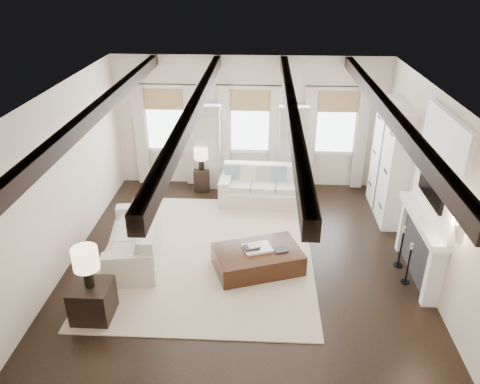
# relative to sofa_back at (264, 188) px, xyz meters

# --- Properties ---
(ground) EXTENTS (7.50, 7.50, 0.00)m
(ground) POSITION_rel_sofa_back_xyz_m (-0.37, -2.74, -0.35)
(ground) COLOR black
(ground) RESTS_ON ground
(room_shell) EXTENTS (6.54, 7.54, 3.22)m
(room_shell) POSITION_rel_sofa_back_xyz_m (0.38, -1.84, 1.54)
(room_shell) COLOR beige
(room_shell) RESTS_ON ground
(area_rug) EXTENTS (4.04, 4.57, 0.02)m
(area_rug) POSITION_rel_sofa_back_xyz_m (-1.08, -2.28, -0.34)
(area_rug) COLOR beige
(area_rug) RESTS_ON ground
(sofa_back) EXTENTS (2.05, 0.99, 0.87)m
(sofa_back) POSITION_rel_sofa_back_xyz_m (0.00, 0.00, 0.00)
(sofa_back) COLOR silver
(sofa_back) RESTS_ON ground
(sofa_left) EXTENTS (1.19, 2.13, 0.87)m
(sofa_left) POSITION_rel_sofa_back_xyz_m (-2.38, -2.41, 0.01)
(sofa_left) COLOR silver
(sofa_left) RESTS_ON ground
(ottoman) EXTENTS (1.77, 1.41, 0.40)m
(ottoman) POSITION_rel_sofa_back_xyz_m (-0.09, -2.70, -0.15)
(ottoman) COLOR black
(ottoman) RESTS_ON ground
(tray) EXTENTS (0.60, 0.52, 0.04)m
(tray) POSITION_rel_sofa_back_xyz_m (-0.10, -2.66, 0.07)
(tray) COLOR white
(tray) RESTS_ON ottoman
(book_lower) EXTENTS (0.31, 0.27, 0.04)m
(book_lower) POSITION_rel_sofa_back_xyz_m (-0.21, -2.70, 0.11)
(book_lower) COLOR #262628
(book_lower) RESTS_ON tray
(book_upper) EXTENTS (0.26, 0.23, 0.03)m
(book_upper) POSITION_rel_sofa_back_xyz_m (-0.16, -2.69, 0.15)
(book_upper) COLOR beige
(book_upper) RESTS_ON book_lower
(book_loose) EXTENTS (0.29, 0.25, 0.03)m
(book_loose) POSITION_rel_sofa_back_xyz_m (0.33, -2.70, 0.07)
(book_loose) COLOR #262628
(book_loose) RESTS_ON ottoman
(side_table_front) EXTENTS (0.61, 0.61, 0.61)m
(side_table_front) POSITION_rel_sofa_back_xyz_m (-2.67, -4.13, -0.05)
(side_table_front) COLOR black
(side_table_front) RESTS_ON ground
(lamp_front) EXTENTS (0.40, 0.40, 0.68)m
(lamp_front) POSITION_rel_sofa_back_xyz_m (-2.67, -4.13, 0.72)
(lamp_front) COLOR black
(lamp_front) RESTS_ON side_table_front
(side_table_back) EXTENTS (0.37, 0.37, 0.55)m
(side_table_back) POSITION_rel_sofa_back_xyz_m (-1.53, 0.57, -0.08)
(side_table_back) COLOR black
(side_table_back) RESTS_ON ground
(lamp_back) EXTENTS (0.33, 0.33, 0.57)m
(lamp_back) POSITION_rel_sofa_back_xyz_m (-1.53, 0.57, 0.58)
(lamp_back) COLOR black
(lamp_back) RESTS_ON side_table_back
(candlestick_near) EXTENTS (0.16, 0.16, 0.81)m
(candlestick_near) POSITION_rel_sofa_back_xyz_m (2.53, -2.97, -0.01)
(candlestick_near) COLOR black
(candlestick_near) RESTS_ON ground
(candlestick_far) EXTENTS (0.17, 0.17, 0.83)m
(candlestick_far) POSITION_rel_sofa_back_xyz_m (2.53, -2.46, -0.01)
(candlestick_far) COLOR black
(candlestick_far) RESTS_ON ground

